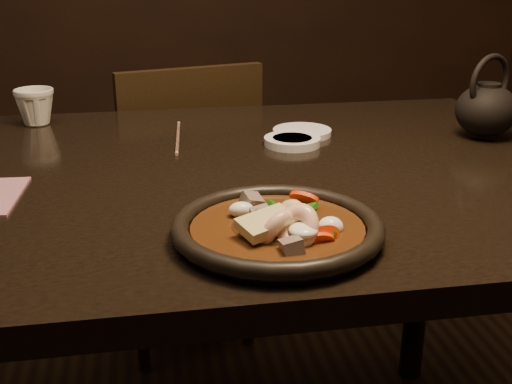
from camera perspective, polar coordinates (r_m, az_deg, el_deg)
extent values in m
cube|color=black|center=(1.08, -11.79, 0.62)|extent=(1.60, 0.90, 0.04)
cylinder|color=black|center=(1.71, 14.45, -5.67)|extent=(0.06, 0.06, 0.71)
cube|color=black|center=(1.86, -7.18, -1.38)|extent=(0.48, 0.48, 0.04)
cylinder|color=black|center=(2.13, -4.17, -4.53)|extent=(0.03, 0.03, 0.38)
cylinder|color=black|center=(1.87, -0.71, -8.28)|extent=(0.03, 0.03, 0.38)
cylinder|color=black|center=(2.05, -12.51, -5.98)|extent=(0.03, 0.03, 0.38)
cylinder|color=black|center=(1.78, -10.23, -10.19)|extent=(0.03, 0.03, 0.38)
cube|color=black|center=(1.63, -5.62, 3.81)|extent=(0.37, 0.12, 0.41)
cylinder|color=black|center=(0.81, 1.90, -3.83)|extent=(0.25, 0.25, 0.01)
torus|color=black|center=(0.80, 1.91, -3.09)|extent=(0.27, 0.27, 0.02)
cylinder|color=#3E1F0B|center=(0.81, 1.91, -3.34)|extent=(0.22, 0.22, 0.01)
ellipsoid|color=#3E1F0B|center=(0.81, 1.91, -3.34)|extent=(0.12, 0.11, 0.03)
torus|color=#FFCBA1|center=(0.77, 1.74, -3.53)|extent=(0.07, 0.07, 0.06)
torus|color=#FFCBA1|center=(0.76, 3.66, -3.23)|extent=(0.07, 0.07, 0.05)
torus|color=#FFCBA1|center=(0.81, 2.93, -2.85)|extent=(0.06, 0.07, 0.06)
cube|color=#7E6C5B|center=(0.82, 0.49, -2.23)|extent=(0.03, 0.03, 0.03)
cube|color=#7E6C5B|center=(0.77, 4.07, -3.54)|extent=(0.04, 0.03, 0.03)
cube|color=#7E6C5B|center=(0.80, 2.26, -2.95)|extent=(0.03, 0.03, 0.03)
cube|color=#7E6C5B|center=(0.81, 0.78, -2.38)|extent=(0.04, 0.03, 0.03)
cube|color=#7E6C5B|center=(0.74, 3.20, -4.98)|extent=(0.03, 0.03, 0.03)
cube|color=#7E6C5B|center=(0.85, -0.44, -0.92)|extent=(0.03, 0.03, 0.03)
cylinder|color=#FF3608|center=(0.78, 1.88, -3.79)|extent=(0.05, 0.05, 0.02)
cylinder|color=#FF3608|center=(0.82, 0.64, -2.43)|extent=(0.05, 0.04, 0.03)
cylinder|color=#FF3608|center=(0.86, 4.28, -0.52)|extent=(0.05, 0.05, 0.04)
cylinder|color=#FF3608|center=(0.76, 5.47, -4.35)|extent=(0.04, 0.02, 0.04)
cylinder|color=#FF3608|center=(0.77, 6.05, -3.82)|extent=(0.05, 0.03, 0.04)
cube|color=#1A6713|center=(0.81, 1.77, -2.66)|extent=(0.04, 0.02, 0.03)
cube|color=#1A6713|center=(0.82, 2.07, -1.75)|extent=(0.03, 0.04, 0.03)
cube|color=#1A6713|center=(0.81, 2.15, -2.07)|extent=(0.04, 0.02, 0.02)
cube|color=#1A6713|center=(0.81, 2.67, -2.13)|extent=(0.02, 0.04, 0.02)
cube|color=#1A6713|center=(0.78, 5.86, -3.33)|extent=(0.04, 0.03, 0.02)
cube|color=#1A6713|center=(0.84, 4.46, -1.44)|extent=(0.03, 0.04, 0.03)
ellipsoid|color=white|center=(0.80, 6.63, -3.12)|extent=(0.03, 0.03, 0.03)
ellipsoid|color=white|center=(0.76, 4.22, -3.40)|extent=(0.04, 0.04, 0.02)
ellipsoid|color=white|center=(0.81, 1.29, -2.85)|extent=(0.03, 0.03, 0.03)
ellipsoid|color=white|center=(0.79, 3.65, -2.44)|extent=(0.04, 0.02, 0.02)
ellipsoid|color=white|center=(0.83, -1.33, -1.57)|extent=(0.03, 0.02, 0.02)
ellipsoid|color=white|center=(0.78, 0.21, -3.44)|extent=(0.04, 0.03, 0.02)
ellipsoid|color=white|center=(0.80, 1.95, -2.09)|extent=(0.03, 0.03, 0.02)
cube|color=#D4C37F|center=(0.77, 0.97, -2.79)|extent=(0.08, 0.07, 0.03)
cylinder|color=white|center=(1.21, 3.24, 4.53)|extent=(0.11, 0.11, 0.01)
cylinder|color=white|center=(1.28, 4.11, 5.34)|extent=(0.12, 0.12, 0.01)
imported|color=silver|center=(1.43, -19.04, 7.28)|extent=(0.10, 0.09, 0.08)
cylinder|color=tan|center=(1.25, -6.97, 4.78)|extent=(0.02, 0.21, 0.01)
cylinder|color=tan|center=(1.26, -6.96, 4.91)|extent=(0.02, 0.21, 0.01)
ellipsoid|color=black|center=(1.32, 19.80, 6.84)|extent=(0.12, 0.12, 0.10)
cylinder|color=black|center=(1.32, 20.03, 8.71)|extent=(0.04, 0.04, 0.02)
cylinder|color=black|center=(1.37, 21.31, 7.09)|extent=(0.06, 0.04, 0.04)
torus|color=black|center=(1.31, 20.08, 9.13)|extent=(0.11, 0.05, 0.11)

